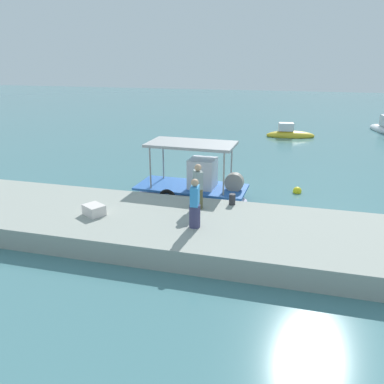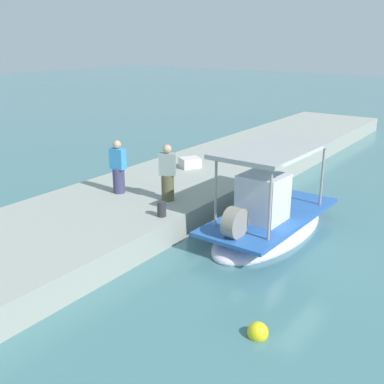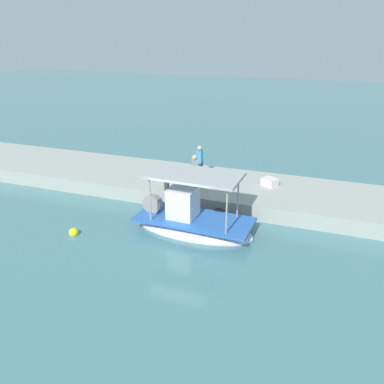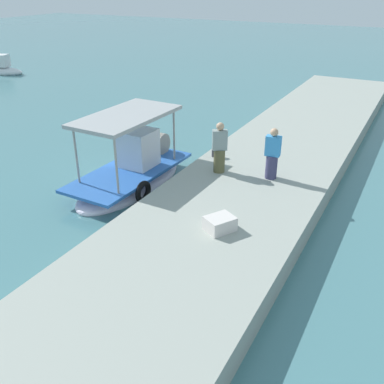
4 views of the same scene
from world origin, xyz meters
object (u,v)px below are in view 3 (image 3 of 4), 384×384
at_px(mooring_bollard, 167,186).
at_px(main_fishing_boat, 192,221).
at_px(fisherman_near_bollard, 200,163).
at_px(fisherman_by_crate, 195,173).
at_px(marker_buoy, 74,233).
at_px(cargo_crate, 270,182).

bearing_deg(mooring_bollard, main_fishing_boat, 133.87).
distance_m(fisherman_near_bollard, fisherman_by_crate, 1.70).
height_order(fisherman_near_bollard, fisherman_by_crate, fisherman_by_crate).
xyz_separation_m(main_fishing_boat, marker_buoy, (4.46, 2.02, -0.36)).
bearing_deg(fisherman_near_bollard, fisherman_by_crate, 100.82).
height_order(main_fishing_boat, mooring_bollard, main_fishing_boat).
height_order(fisherman_by_crate, mooring_bollard, fisherman_by_crate).
relative_size(fisherman_near_bollard, cargo_crate, 2.33).
relative_size(main_fishing_boat, fisherman_by_crate, 3.04).
distance_m(fisherman_near_bollard, marker_buoy, 7.42).
xyz_separation_m(mooring_bollard, cargo_crate, (-4.52, -2.28, -0.02)).
bearing_deg(cargo_crate, marker_buoy, 43.06).
height_order(fisherman_by_crate, cargo_crate, fisherman_by_crate).
bearing_deg(marker_buoy, fisherman_by_crate, -126.04).
relative_size(mooring_bollard, cargo_crate, 0.58).
relative_size(fisherman_by_crate, mooring_bollard, 4.07).
xyz_separation_m(mooring_bollard, marker_buoy, (2.38, 4.18, -0.84)).
bearing_deg(fisherman_near_bollard, cargo_crate, 178.72).
distance_m(main_fishing_boat, fisherman_near_bollard, 4.79).
bearing_deg(cargo_crate, main_fishing_boat, 61.11).
bearing_deg(mooring_bollard, fisherman_near_bollard, -109.66).
bearing_deg(fisherman_by_crate, fisherman_near_bollard, -79.18).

